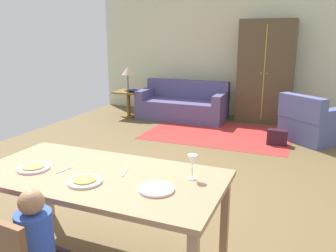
% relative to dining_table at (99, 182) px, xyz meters
% --- Properties ---
extents(ground_plane, '(7.14, 6.69, 0.02)m').
position_rel_dining_table_xyz_m(ground_plane, '(0.13, 2.31, -0.70)').
color(ground_plane, brown).
extents(back_wall, '(7.14, 0.10, 2.70)m').
position_rel_dining_table_xyz_m(back_wall, '(0.13, 5.71, 0.66)').
color(back_wall, beige).
rests_on(back_wall, ground_plane).
extents(dining_table, '(1.91, 0.94, 0.76)m').
position_rel_dining_table_xyz_m(dining_table, '(0.00, 0.00, 0.00)').
color(dining_table, '#A57A55').
rests_on(dining_table, ground_plane).
extents(plate_near_man, '(0.25, 0.25, 0.02)m').
position_rel_dining_table_xyz_m(plate_near_man, '(-0.53, -0.12, 0.08)').
color(plate_near_man, silver).
rests_on(plate_near_man, dining_table).
extents(pizza_near_man, '(0.17, 0.17, 0.01)m').
position_rel_dining_table_xyz_m(pizza_near_man, '(-0.53, -0.12, 0.09)').
color(pizza_near_man, gold).
rests_on(pizza_near_man, plate_near_man).
extents(plate_near_child, '(0.25, 0.25, 0.02)m').
position_rel_dining_table_xyz_m(plate_near_child, '(0.00, -0.18, 0.08)').
color(plate_near_child, white).
rests_on(plate_near_child, dining_table).
extents(pizza_near_child, '(0.17, 0.17, 0.01)m').
position_rel_dining_table_xyz_m(pizza_near_child, '(0.00, -0.18, 0.09)').
color(pizza_near_child, gold).
rests_on(pizza_near_child, plate_near_child).
extents(plate_near_woman, '(0.25, 0.25, 0.02)m').
position_rel_dining_table_xyz_m(plate_near_woman, '(0.53, -0.10, 0.08)').
color(plate_near_woman, white).
rests_on(plate_near_woman, dining_table).
extents(wine_glass, '(0.07, 0.07, 0.19)m').
position_rel_dining_table_xyz_m(wine_glass, '(0.69, 0.18, 0.20)').
color(wine_glass, silver).
rests_on(wine_glass, dining_table).
extents(fork, '(0.04, 0.15, 0.01)m').
position_rel_dining_table_xyz_m(fork, '(-0.29, -0.05, 0.07)').
color(fork, silver).
rests_on(fork, dining_table).
extents(knife, '(0.06, 0.17, 0.01)m').
position_rel_dining_table_xyz_m(knife, '(0.17, 0.10, 0.07)').
color(knife, silver).
rests_on(knife, dining_table).
extents(area_rug, '(2.60, 1.80, 0.01)m').
position_rel_dining_table_xyz_m(area_rug, '(-0.07, 4.03, -0.69)').
color(area_rug, '#AA2C29').
rests_on(area_rug, ground_plane).
extents(couch, '(1.89, 0.86, 0.82)m').
position_rel_dining_table_xyz_m(couch, '(-1.09, 4.89, -0.39)').
color(couch, '#504B79').
rests_on(couch, ground_plane).
extents(armchair, '(1.20, 1.20, 0.82)m').
position_rel_dining_table_xyz_m(armchair, '(1.53, 4.19, -0.37)').
color(armchair, '#4F598D').
rests_on(armchair, ground_plane).
extents(armoire, '(1.10, 0.59, 2.10)m').
position_rel_dining_table_xyz_m(armoire, '(0.57, 5.32, 0.36)').
color(armoire, '#4B3E26').
rests_on(armoire, ground_plane).
extents(side_table, '(0.56, 0.56, 0.58)m').
position_rel_dining_table_xyz_m(side_table, '(-2.30, 4.63, -0.31)').
color(side_table, brown).
rests_on(side_table, ground_plane).
extents(table_lamp, '(0.26, 0.26, 0.54)m').
position_rel_dining_table_xyz_m(table_lamp, '(-2.30, 4.63, 0.32)').
color(table_lamp, '#474537').
rests_on(table_lamp, side_table).
extents(book_lower, '(0.22, 0.16, 0.03)m').
position_rel_dining_table_xyz_m(book_lower, '(-2.13, 4.69, -0.10)').
color(book_lower, maroon).
rests_on(book_lower, side_table).
extents(book_upper, '(0.22, 0.16, 0.03)m').
position_rel_dining_table_xyz_m(book_upper, '(-2.15, 4.58, -0.07)').
color(book_upper, navy).
rests_on(book_upper, book_lower).
extents(handbag, '(0.32, 0.16, 0.26)m').
position_rel_dining_table_xyz_m(handbag, '(1.01, 3.73, -0.56)').
color(handbag, '#2E1522').
rests_on(handbag, ground_plane).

